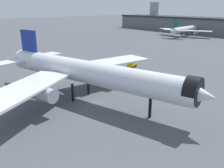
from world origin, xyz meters
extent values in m
plane|color=#4C4F54|center=(0.00, 0.00, 0.00)|extent=(900.00, 900.00, 0.00)
cylinder|color=silver|center=(-2.87, -0.34, 7.14)|extent=(52.81, 14.27, 5.49)
cone|color=silver|center=(23.07, 4.09, 7.14)|extent=(6.86, 6.32, 5.38)
cone|color=silver|center=(-28.82, -4.77, 7.14)|extent=(7.92, 6.35, 5.22)
cylinder|color=black|center=(21.99, 3.90, 7.55)|extent=(3.37, 5.88, 5.55)
cube|color=silver|center=(-9.33, 13.35, 6.45)|extent=(11.76, 24.66, 0.44)
cylinder|color=#B7BAC1|center=(-7.60, 10.77, 4.64)|extent=(7.77, 4.22, 3.02)
cube|color=silver|center=(-4.41, -15.41, 6.45)|extent=(18.46, 24.89, 0.44)
cylinder|color=#B7BAC1|center=(-3.65, -12.39, 4.64)|extent=(7.77, 4.22, 3.02)
cube|color=navy|center=(-24.67, -4.07, 11.53)|extent=(6.32, 1.60, 8.79)
cube|color=silver|center=(-26.73, 1.78, 7.69)|extent=(6.26, 10.14, 0.33)
cube|color=silver|center=(-24.68, -10.27, 7.69)|extent=(6.26, 10.14, 0.33)
cylinder|color=black|center=(13.73, 2.49, 2.20)|extent=(0.66, 0.66, 4.39)
cylinder|color=black|center=(-5.95, 2.05, 2.20)|extent=(0.66, 0.66, 4.39)
cylinder|color=black|center=(-4.98, -3.63, 2.20)|extent=(0.66, 0.66, 4.39)
cylinder|color=silver|center=(-54.84, 139.36, 5.50)|extent=(7.84, 42.04, 4.23)
cone|color=silver|center=(-56.66, 160.20, 5.50)|extent=(4.54, 5.00, 4.15)
cone|color=silver|center=(-53.03, 118.53, 5.50)|extent=(4.48, 5.83, 4.02)
cylinder|color=black|center=(-56.58, 159.35, 5.82)|extent=(4.42, 2.27, 4.27)
cube|color=silver|center=(-66.05, 135.16, 4.97)|extent=(19.85, 10.76, 0.34)
cylinder|color=#B7BAC1|center=(-63.89, 136.36, 3.58)|extent=(2.83, 6.04, 2.33)
cube|color=silver|center=(-43.08, 137.16, 4.97)|extent=(19.94, 13.51, 0.34)
cylinder|color=#B7BAC1|center=(-45.42, 137.96, 3.58)|extent=(2.83, 6.04, 2.33)
cube|color=#0F5138|center=(-53.32, 121.86, 8.89)|extent=(0.86, 5.04, 6.77)
cube|color=silver|center=(-58.05, 120.61, 5.93)|extent=(7.83, 4.40, 0.25)
cube|color=silver|center=(-48.44, 121.45, 5.93)|extent=(7.83, 4.40, 0.25)
cylinder|color=black|center=(-56.00, 152.70, 1.69)|extent=(0.51, 0.51, 3.39)
cylinder|color=black|center=(-56.88, 137.09, 1.69)|extent=(0.51, 0.51, 3.39)
cylinder|color=black|center=(-52.45, 137.47, 1.69)|extent=(0.51, 0.51, 3.39)
cube|color=slate|center=(-37.42, 166.90, 6.17)|extent=(224.13, 50.95, 12.34)
cube|color=#232628|center=(-37.42, 166.90, 12.94)|extent=(224.43, 53.40, 1.20)
cylinder|color=#939399|center=(-112.22, 175.82, 13.19)|extent=(8.90, 8.90, 26.38)
cube|color=black|center=(-17.45, 32.67, 0.62)|extent=(4.39, 5.96, 0.35)
cube|color=#E5B70C|center=(-16.76, 31.18, 1.60)|extent=(3.01, 2.96, 1.60)
cube|color=#1E2D38|center=(-16.34, 30.28, 1.92)|extent=(1.79, 0.88, 0.80)
cube|color=#E5B70C|center=(-17.86, 33.57, 1.90)|extent=(3.47, 3.96, 2.20)
cylinder|color=black|center=(-15.60, 31.41, 0.45)|extent=(0.63, 0.93, 0.90)
cylinder|color=black|center=(-17.69, 30.44, 0.45)|extent=(0.63, 0.93, 0.90)
cylinder|color=black|center=(-17.21, 34.90, 0.45)|extent=(0.63, 0.93, 0.90)
cylinder|color=black|center=(-19.29, 33.94, 0.45)|extent=(0.63, 0.93, 0.90)
cube|color=black|center=(-25.63, 28.09, 0.50)|extent=(3.58, 2.89, 0.30)
cube|color=#E5B70C|center=(-26.49, 27.65, 1.25)|extent=(1.87, 2.01, 1.20)
cube|color=#1E2D38|center=(-27.00, 27.39, 1.49)|extent=(0.69, 1.23, 0.60)
cube|color=#E5B70C|center=(-25.12, 28.36, 1.10)|extent=(2.44, 2.30, 0.90)
cylinder|color=black|center=(-26.26, 26.87, 0.35)|extent=(0.75, 0.57, 0.70)
cylinder|color=black|center=(-27.00, 28.29, 0.35)|extent=(0.75, 0.57, 0.70)
cylinder|color=black|center=(-24.27, 27.89, 0.35)|extent=(0.75, 0.57, 0.70)
cylinder|color=black|center=(-25.00, 29.32, 0.35)|extent=(0.75, 0.57, 0.70)
cone|color=#F2600C|center=(8.36, 33.14, 0.32)|extent=(0.51, 0.51, 0.64)
camera|label=1|loc=(40.82, -35.18, 22.14)|focal=38.42mm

